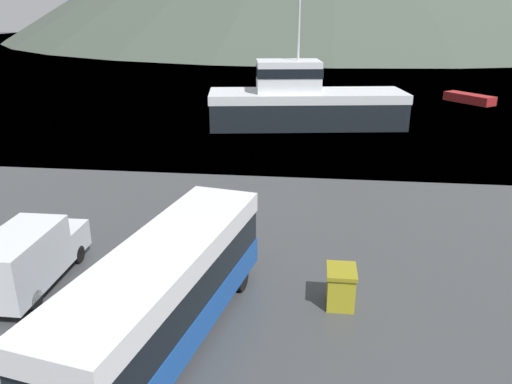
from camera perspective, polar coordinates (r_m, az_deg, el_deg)
The scene contains 6 objects.
water_surface at distance 149.03m, azimuth 5.62°, elevation 16.53°, with size 240.00×240.00×0.00m, color slate.
tour_bus at distance 15.26m, azimuth -10.33°, elevation -10.96°, with size 4.41×10.45×3.24m.
delivery_van at distance 19.91m, azimuth -24.53°, elevation -6.70°, with size 1.94×5.45×2.33m.
fishing_boat at distance 43.47m, azimuth 5.46°, elevation 10.32°, with size 17.14×7.58×10.55m.
storage_bin at distance 17.59m, azimuth 9.65°, elevation -10.62°, with size 1.01×1.26×1.37m.
small_boat at distance 59.31m, azimuth 23.18°, elevation 9.81°, with size 4.71×5.37×0.93m.
Camera 1 is at (3.37, -5.64, 9.66)m, focal length 35.00 mm.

